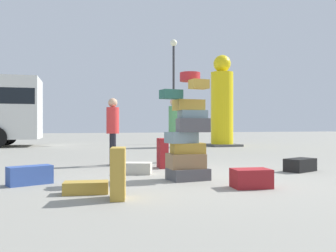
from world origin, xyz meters
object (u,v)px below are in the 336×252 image
object	(u,v)px
suitcase_black_foreground_near	(300,165)
suitcase_maroon_right_side	(163,153)
suitcase_tan_foreground_far	(86,188)
yellow_dummy_statue	(222,106)
person_tourist_with_camera	(113,126)
suitcase_maroon_white_trunk	(251,178)
suitcase_tan_upright_blue	(118,173)
suitcase_tower	(188,137)
suitcase_cream_left_side	(137,168)
suitcase_navy_behind_tower	(30,175)
lamp_post	(174,75)
person_bearded_onlooker	(174,124)

from	to	relation	value
suitcase_black_foreground_near	suitcase_maroon_right_side	size ratio (longest dim) A/B	1.00
suitcase_tan_foreground_far	yellow_dummy_statue	distance (m)	12.03
suitcase_maroon_right_side	person_tourist_with_camera	bearing A→B (deg)	145.95
suitcase_maroon_right_side	person_tourist_with_camera	world-z (taller)	person_tourist_with_camera
suitcase_maroon_white_trunk	suitcase_tan_upright_blue	distance (m)	2.11
suitcase_tower	suitcase_cream_left_side	distance (m)	1.35
suitcase_navy_behind_tower	suitcase_cream_left_side	size ratio (longest dim) A/B	1.23
suitcase_tower	suitcase_black_foreground_near	bearing A→B (deg)	6.51
suitcase_cream_left_side	yellow_dummy_statue	size ratio (longest dim) A/B	0.13
suitcase_maroon_right_side	person_tourist_with_camera	xyz separation A→B (m)	(-1.00, 0.81, 0.62)
suitcase_tower	lamp_post	world-z (taller)	lamp_post
yellow_dummy_statue	lamp_post	xyz separation A→B (m)	(-1.47, 2.69, 1.75)
suitcase_maroon_white_trunk	person_tourist_with_camera	bearing A→B (deg)	121.01
suitcase_black_foreground_near	suitcase_navy_behind_tower	world-z (taller)	suitcase_navy_behind_tower
suitcase_tan_foreground_far	suitcase_cream_left_side	xyz separation A→B (m)	(1.13, 1.75, 0.03)
suitcase_tan_foreground_far	yellow_dummy_statue	xyz separation A→B (m)	(6.94, 9.66, 1.80)
suitcase_tan_foreground_far	person_bearded_onlooker	bearing A→B (deg)	63.98
suitcase_tan_upright_blue	suitcase_maroon_right_side	world-z (taller)	suitcase_tan_upright_blue
suitcase_tan_upright_blue	suitcase_maroon_right_side	bearing A→B (deg)	76.12
suitcase_tan_foreground_far	person_tourist_with_camera	distance (m)	3.54
suitcase_tan_foreground_far	person_tourist_with_camera	xyz separation A→B (m)	(0.88, 3.32, 0.87)
person_bearded_onlooker	suitcase_cream_left_side	bearing A→B (deg)	-10.02
suitcase_tan_upright_blue	yellow_dummy_statue	distance (m)	12.19
person_tourist_with_camera	suitcase_maroon_white_trunk	bearing A→B (deg)	22.87
person_tourist_with_camera	yellow_dummy_statue	world-z (taller)	yellow_dummy_statue
suitcase_tower	suitcase_tan_foreground_far	distance (m)	2.09
suitcase_maroon_white_trunk	person_bearded_onlooker	world-z (taller)	person_bearded_onlooker
suitcase_maroon_right_side	lamp_post	bearing A→B (deg)	74.87
suitcase_tan_foreground_far	suitcase_tan_upright_blue	distance (m)	0.66
suitcase_tower	suitcase_black_foreground_near	world-z (taller)	suitcase_tower
suitcase_black_foreground_near	person_tourist_with_camera	xyz separation A→B (m)	(-3.57, 2.24, 0.82)
suitcase_tan_foreground_far	suitcase_maroon_white_trunk	size ratio (longest dim) A/B	1.08
suitcase_navy_behind_tower	person_tourist_with_camera	distance (m)	2.95
suitcase_navy_behind_tower	yellow_dummy_statue	distance (m)	11.71
suitcase_navy_behind_tower	suitcase_tan_foreground_far	world-z (taller)	suitcase_navy_behind_tower
suitcase_tan_upright_blue	person_tourist_with_camera	world-z (taller)	person_tourist_with_camera
suitcase_maroon_white_trunk	person_tourist_with_camera	size ratio (longest dim) A/B	0.36
suitcase_tower	person_tourist_with_camera	size ratio (longest dim) A/B	1.17
person_tourist_with_camera	person_bearded_onlooker	bearing A→B (deg)	99.33
suitcase_black_foreground_near	person_bearded_onlooker	bearing A→B (deg)	106.93
suitcase_navy_behind_tower	suitcase_tan_foreground_far	xyz separation A→B (m)	(0.81, -1.04, -0.07)
suitcase_maroon_white_trunk	lamp_post	xyz separation A→B (m)	(3.00, 12.64, 3.49)
suitcase_tan_foreground_far	person_bearded_onlooker	size ratio (longest dim) A/B	0.37
suitcase_tan_foreground_far	suitcase_maroon_white_trunk	xyz separation A→B (m)	(2.46, -0.30, 0.06)
suitcase_black_foreground_near	person_bearded_onlooker	size ratio (longest dim) A/B	0.40
suitcase_black_foreground_near	person_bearded_onlooker	distance (m)	3.29
suitcase_black_foreground_near	suitcase_maroon_right_side	xyz separation A→B (m)	(-2.57, 1.44, 0.20)
suitcase_cream_left_side	suitcase_tan_upright_blue	xyz separation A→B (m)	(-0.76, -2.24, 0.22)
suitcase_tower	suitcase_cream_left_side	size ratio (longest dim) A/B	3.42
suitcase_tan_upright_blue	yellow_dummy_statue	xyz separation A→B (m)	(6.56, 10.15, 1.55)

